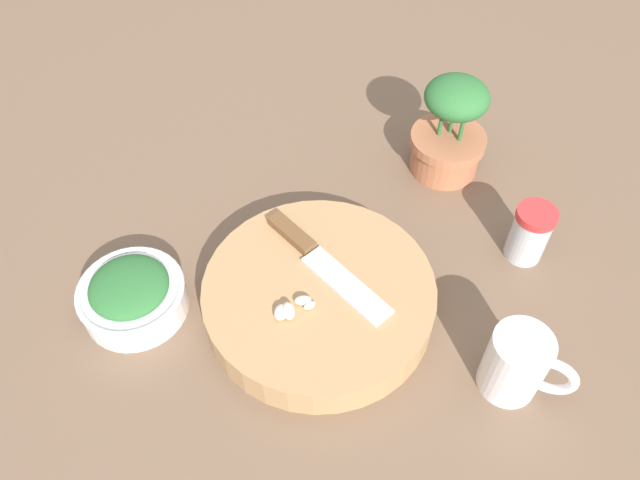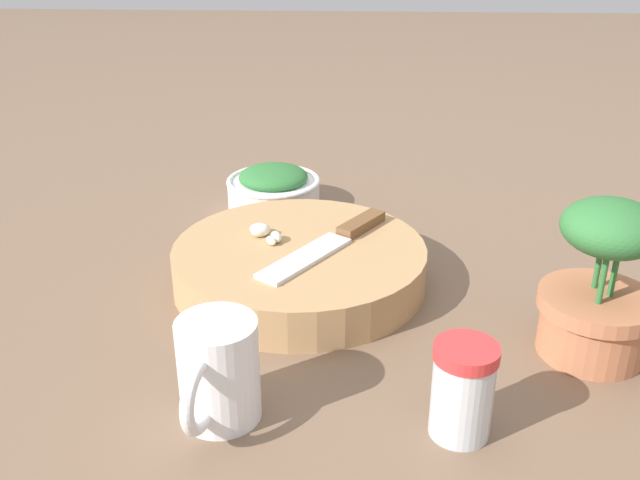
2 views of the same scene
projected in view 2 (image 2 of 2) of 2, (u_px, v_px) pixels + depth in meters
name	position (u px, v px, depth m)	size (l,w,h in m)	color
ground_plane	(360.00, 297.00, 0.85)	(5.00, 5.00, 0.00)	brown
cutting_board	(300.00, 265.00, 0.87)	(0.31, 0.31, 0.05)	tan
chef_knife	(332.00, 241.00, 0.86)	(0.20, 0.15, 0.01)	brown
garlic_cloves	(264.00, 232.00, 0.88)	(0.05, 0.05, 0.02)	silver
herb_bowl	(274.00, 188.00, 1.08)	(0.14, 0.14, 0.07)	white
spice_jar	(463.00, 390.00, 0.61)	(0.06, 0.06, 0.09)	silver
coffee_mug	(217.00, 372.00, 0.63)	(0.11, 0.07, 0.10)	white
potted_herb	(600.00, 290.00, 0.71)	(0.12, 0.12, 0.17)	#B26B47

